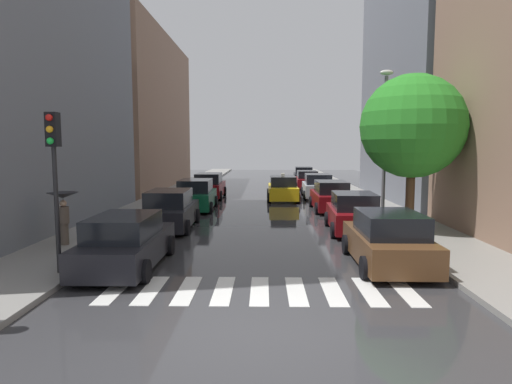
{
  "coord_description": "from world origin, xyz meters",
  "views": [
    {
      "loc": [
        0.11,
        -7.89,
        3.54
      ],
      "look_at": [
        -0.4,
        19.14,
        0.75
      ],
      "focal_mm": 30.65,
      "sensor_mm": 36.0,
      "label": 1
    }
  ],
  "objects_px": {
    "parked_car_right_nearest": "(388,241)",
    "traffic_light_left_corner": "(54,157)",
    "parked_car_left_nearest": "(126,243)",
    "parked_car_left_third": "(196,196)",
    "street_tree_right": "(413,127)",
    "parked_car_left_second": "(170,211)",
    "parked_car_right_third": "(331,197)",
    "taxi_midroad": "(283,189)",
    "lamp_post_right": "(385,135)",
    "parked_car_right_fifth": "(307,180)",
    "pedestrian_near_tree": "(63,206)",
    "parked_car_right_second": "(353,214)",
    "parked_car_left_fourth": "(209,186)",
    "parked_car_right_sixth": "(303,176)",
    "parked_car_right_fourth": "(318,187)"
  },
  "relations": [
    {
      "from": "parked_car_left_third",
      "to": "parked_car_right_nearest",
      "type": "relative_size",
      "value": 1.03
    },
    {
      "from": "parked_car_left_fourth",
      "to": "street_tree_right",
      "type": "bearing_deg",
      "value": -141.55
    },
    {
      "from": "parked_car_left_second",
      "to": "street_tree_right",
      "type": "bearing_deg",
      "value": -94.85
    },
    {
      "from": "parked_car_right_third",
      "to": "parked_car_right_nearest",
      "type": "bearing_deg",
      "value": 179.8
    },
    {
      "from": "parked_car_right_fifth",
      "to": "parked_car_right_sixth",
      "type": "distance_m",
      "value": 5.59
    },
    {
      "from": "parked_car_right_sixth",
      "to": "street_tree_right",
      "type": "xyz_separation_m",
      "value": [
        2.18,
        -24.54,
        3.61
      ]
    },
    {
      "from": "parked_car_right_nearest",
      "to": "street_tree_right",
      "type": "distance_m",
      "value": 6.67
    },
    {
      "from": "parked_car_left_fourth",
      "to": "parked_car_right_second",
      "type": "bearing_deg",
      "value": -148.45
    },
    {
      "from": "parked_car_left_second",
      "to": "parked_car_right_third",
      "type": "distance_m",
      "value": 9.57
    },
    {
      "from": "parked_car_right_third",
      "to": "lamp_post_right",
      "type": "height_order",
      "value": "lamp_post_right"
    },
    {
      "from": "parked_car_right_nearest",
      "to": "traffic_light_left_corner",
      "type": "height_order",
      "value": "traffic_light_left_corner"
    },
    {
      "from": "parked_car_left_nearest",
      "to": "parked_car_left_third",
      "type": "distance_m",
      "value": 11.87
    },
    {
      "from": "street_tree_right",
      "to": "lamp_post_right",
      "type": "distance_m",
      "value": 2.11
    },
    {
      "from": "parked_car_right_fifth",
      "to": "pedestrian_near_tree",
      "type": "relative_size",
      "value": 2.2
    },
    {
      "from": "parked_car_right_fourth",
      "to": "pedestrian_near_tree",
      "type": "height_order",
      "value": "pedestrian_near_tree"
    },
    {
      "from": "parked_car_left_nearest",
      "to": "street_tree_right",
      "type": "xyz_separation_m",
      "value": [
        10.04,
        5.46,
        3.62
      ]
    },
    {
      "from": "street_tree_right",
      "to": "traffic_light_left_corner",
      "type": "bearing_deg",
      "value": -150.69
    },
    {
      "from": "parked_car_left_second",
      "to": "parked_car_right_second",
      "type": "xyz_separation_m",
      "value": [
        7.8,
        -0.63,
        -0.02
      ]
    },
    {
      "from": "street_tree_right",
      "to": "taxi_midroad",
      "type": "bearing_deg",
      "value": 113.27
    },
    {
      "from": "traffic_light_left_corner",
      "to": "lamp_post_right",
      "type": "distance_m",
      "value": 13.93
    },
    {
      "from": "parked_car_right_third",
      "to": "pedestrian_near_tree",
      "type": "height_order",
      "value": "pedestrian_near_tree"
    },
    {
      "from": "parked_car_left_fourth",
      "to": "parked_car_right_nearest",
      "type": "relative_size",
      "value": 1.11
    },
    {
      "from": "parked_car_left_third",
      "to": "parked_car_right_fourth",
      "type": "relative_size",
      "value": 1.01
    },
    {
      "from": "parked_car_left_fourth",
      "to": "lamp_post_right",
      "type": "distance_m",
      "value": 14.26
    },
    {
      "from": "parked_car_right_fourth",
      "to": "parked_car_right_sixth",
      "type": "xyz_separation_m",
      "value": [
        0.09,
        12.07,
        -0.03
      ]
    },
    {
      "from": "parked_car_right_nearest",
      "to": "parked_car_right_sixth",
      "type": "height_order",
      "value": "parked_car_right_nearest"
    },
    {
      "from": "parked_car_left_nearest",
      "to": "parked_car_right_sixth",
      "type": "bearing_deg",
      "value": -14.69
    },
    {
      "from": "parked_car_right_second",
      "to": "pedestrian_near_tree",
      "type": "distance_m",
      "value": 11.16
    },
    {
      "from": "parked_car_right_fifth",
      "to": "taxi_midroad",
      "type": "xyz_separation_m",
      "value": [
        -2.38,
        -7.88,
        0.03
      ]
    },
    {
      "from": "lamp_post_right",
      "to": "parked_car_right_second",
      "type": "bearing_deg",
      "value": -131.91
    },
    {
      "from": "parked_car_right_nearest",
      "to": "parked_car_right_third",
      "type": "bearing_deg",
      "value": 0.49
    },
    {
      "from": "parked_car_left_fourth",
      "to": "parked_car_right_third",
      "type": "relative_size",
      "value": 1.08
    },
    {
      "from": "parked_car_left_third",
      "to": "traffic_light_left_corner",
      "type": "bearing_deg",
      "value": 171.48
    },
    {
      "from": "parked_car_left_second",
      "to": "taxi_midroad",
      "type": "height_order",
      "value": "taxi_midroad"
    },
    {
      "from": "parked_car_left_second",
      "to": "parked_car_left_third",
      "type": "xyz_separation_m",
      "value": [
        0.24,
        5.69,
        0.01
      ]
    },
    {
      "from": "parked_car_left_nearest",
      "to": "street_tree_right",
      "type": "relative_size",
      "value": 0.73
    },
    {
      "from": "parked_car_left_fourth",
      "to": "lamp_post_right",
      "type": "height_order",
      "value": "lamp_post_right"
    },
    {
      "from": "parked_car_right_sixth",
      "to": "parked_car_right_fourth",
      "type": "bearing_deg",
      "value": -177.98
    },
    {
      "from": "parked_car_left_fourth",
      "to": "traffic_light_left_corner",
      "type": "xyz_separation_m",
      "value": [
        -1.71,
        -18.82,
        2.48
      ]
    },
    {
      "from": "parked_car_left_nearest",
      "to": "parked_car_left_fourth",
      "type": "xyz_separation_m",
      "value": [
        0.2,
        17.79,
        0.06
      ]
    },
    {
      "from": "taxi_midroad",
      "to": "pedestrian_near_tree",
      "type": "distance_m",
      "value": 16.37
    },
    {
      "from": "parked_car_left_third",
      "to": "parked_car_right_nearest",
      "type": "bearing_deg",
      "value": -147.8
    },
    {
      "from": "parked_car_left_nearest",
      "to": "traffic_light_left_corner",
      "type": "relative_size",
      "value": 1.07
    },
    {
      "from": "taxi_midroad",
      "to": "lamp_post_right",
      "type": "xyz_separation_m",
      "value": [
        4.2,
        -9.05,
        3.32
      ]
    },
    {
      "from": "taxi_midroad",
      "to": "traffic_light_left_corner",
      "type": "distance_m",
      "value": 18.99
    },
    {
      "from": "taxi_midroad",
      "to": "pedestrian_near_tree",
      "type": "relative_size",
      "value": 2.51
    },
    {
      "from": "traffic_light_left_corner",
      "to": "lamp_post_right",
      "type": "xyz_separation_m",
      "value": [
        11.0,
        8.5,
        0.8
      ]
    },
    {
      "from": "street_tree_right",
      "to": "parked_car_right_fifth",
      "type": "bearing_deg",
      "value": 97.15
    },
    {
      "from": "parked_car_right_third",
      "to": "traffic_light_left_corner",
      "type": "xyz_separation_m",
      "value": [
        -9.27,
        -12.77,
        2.5
      ]
    },
    {
      "from": "parked_car_left_second",
      "to": "lamp_post_right",
      "type": "bearing_deg",
      "value": -83.02
    }
  ]
}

